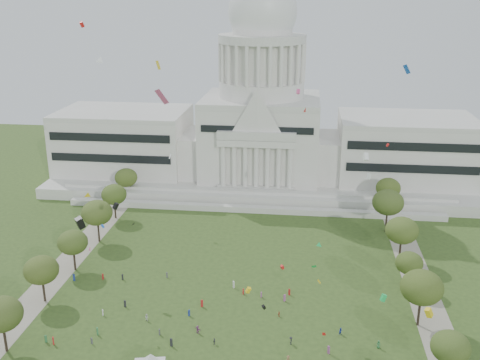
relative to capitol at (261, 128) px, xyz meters
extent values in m
plane|color=#33491E|center=(0.00, -113.59, -22.30)|extent=(400.00, 400.00, 0.00)
cube|color=beige|center=(0.00, 1.41, -20.30)|extent=(160.00, 60.00, 4.00)
cube|color=beige|center=(0.00, -31.59, -21.30)|extent=(130.00, 3.00, 2.00)
cube|color=beige|center=(0.00, -23.59, -19.80)|extent=(140.00, 3.00, 5.00)
cube|color=silver|center=(-55.00, 0.41, -7.30)|extent=(50.00, 34.00, 22.00)
cube|color=silver|center=(55.00, 0.41, -7.30)|extent=(50.00, 34.00, 22.00)
cube|color=silver|center=(-27.00, -1.59, -10.30)|extent=(12.00, 26.00, 16.00)
cube|color=silver|center=(27.00, -1.59, -10.30)|extent=(12.00, 26.00, 16.00)
cube|color=silver|center=(0.00, 0.41, -4.30)|extent=(44.00, 38.00, 28.00)
cube|color=silver|center=(0.00, -19.59, -1.10)|extent=(28.00, 3.00, 2.40)
cube|color=black|center=(-55.00, -16.79, -5.30)|extent=(46.00, 0.40, 11.00)
cube|color=black|center=(55.00, -16.79, -5.30)|extent=(46.00, 0.40, 11.00)
cylinder|color=silver|center=(0.00, 0.41, 15.10)|extent=(32.00, 32.00, 6.00)
cylinder|color=silver|center=(0.00, 0.41, 25.10)|extent=(28.00, 28.00, 14.00)
cylinder|color=beige|center=(0.00, 0.41, 33.60)|extent=(32.40, 32.40, 3.00)
cylinder|color=silver|center=(0.00, 0.41, 39.10)|extent=(22.00, 22.00, 8.00)
ellipsoid|color=white|center=(0.00, 0.41, 43.10)|extent=(25.00, 25.00, 26.20)
cube|color=gray|center=(-48.00, -83.59, -22.28)|extent=(8.00, 160.00, 0.04)
cube|color=gray|center=(48.00, -83.59, -22.28)|extent=(8.00, 160.00, 0.04)
cylinder|color=black|center=(-44.07, -116.55, -19.42)|extent=(0.56, 0.56, 5.75)
ellipsoid|color=#394A1C|center=(-44.07, -116.55, -13.33)|extent=(8.86, 8.86, 7.25)
ellipsoid|color=#314918|center=(46.22, -115.34, -14.62)|extent=(7.58, 7.58, 6.20)
cylinder|color=black|center=(-45.04, -96.29, -19.56)|extent=(0.56, 0.56, 5.47)
ellipsoid|color=#3B4B19|center=(-45.04, -96.29, -13.77)|extent=(8.42, 8.42, 6.89)
cylinder|color=black|center=(44.17, -96.15, -19.19)|extent=(0.56, 0.56, 6.20)
ellipsoid|color=#384D17|center=(44.17, -96.15, -12.62)|extent=(9.55, 9.55, 7.82)
cylinder|color=black|center=(-44.09, -79.67, -19.66)|extent=(0.56, 0.56, 5.27)
ellipsoid|color=#364C1A|center=(-44.09, -79.67, -14.07)|extent=(8.12, 8.12, 6.65)
cylinder|color=black|center=(44.40, -79.10, -20.02)|extent=(0.56, 0.56, 4.56)
ellipsoid|color=#314715|center=(44.40, -79.10, -15.19)|extent=(7.01, 7.01, 5.74)
cylinder|color=black|center=(-44.08, -61.17, -19.28)|extent=(0.56, 0.56, 6.03)
ellipsoid|color=#3D501D|center=(-44.08, -61.17, -12.89)|extent=(9.29, 9.29, 7.60)
cylinder|color=black|center=(44.76, -63.55, -19.31)|extent=(0.56, 0.56, 5.97)
ellipsoid|color=#3A501A|center=(44.76, -63.55, -12.99)|extent=(9.19, 9.19, 7.52)
cylinder|color=black|center=(-45.22, -42.58, -19.59)|extent=(0.56, 0.56, 5.41)
ellipsoid|color=#364F19|center=(-45.22, -42.58, -13.86)|extent=(8.33, 8.33, 6.81)
cylinder|color=black|center=(43.49, -43.40, -19.11)|extent=(0.56, 0.56, 6.37)
ellipsoid|color=#34481B|center=(43.49, -43.40, -12.35)|extent=(9.82, 9.82, 8.03)
cylinder|color=black|center=(-46.87, -24.45, -19.64)|extent=(0.56, 0.56, 5.32)
ellipsoid|color=#3B4F19|center=(-46.87, -24.45, -14.00)|extent=(8.19, 8.19, 6.70)
cylinder|color=black|center=(45.96, -25.46, -19.56)|extent=(0.56, 0.56, 5.47)
ellipsoid|color=#394C16|center=(45.96, -25.46, -13.77)|extent=(8.42, 8.42, 6.89)
imported|color=#33723F|center=(34.26, -106.12, -21.39)|extent=(1.03, 0.85, 1.81)
imported|color=navy|center=(26.51, -102.11, -21.41)|extent=(1.00, 0.94, 1.76)
imported|color=#26262B|center=(15.60, -107.02, -21.38)|extent=(0.71, 1.22, 1.82)
imported|color=#4C4C51|center=(-0.76, -108.99, -21.51)|extent=(0.77, 1.03, 1.58)
imported|color=#994C8C|center=(-5.11, -105.28, -21.34)|extent=(1.85, 1.60, 1.91)
imported|color=silver|center=(-17.81, -101.70, -21.44)|extent=(0.98, 0.85, 1.71)
imported|color=olive|center=(15.31, -113.67, -21.37)|extent=(1.18, 1.34, 1.85)
imported|color=#B21E1E|center=(12.51, -96.36, -21.63)|extent=(0.53, 0.83, 1.34)
cube|color=#33723F|center=(-37.18, -112.58, -21.43)|extent=(0.52, 0.53, 1.72)
cube|color=#994C8C|center=(13.49, -89.36, -21.40)|extent=(0.56, 0.49, 1.79)
cube|color=silver|center=(-28.66, -100.74, -21.56)|extent=(0.35, 0.44, 1.47)
cube|color=#26262B|center=(-29.46, -83.60, -21.48)|extent=(0.33, 0.47, 1.63)
cube|color=#B21E1E|center=(-35.26, -113.09, -21.39)|extent=(0.50, 0.57, 1.82)
cube|color=#4C4C51|center=(-18.10, -81.05, -21.52)|extent=(0.44, 0.48, 1.55)
cube|color=navy|center=(-42.00, -85.55, -21.35)|extent=(0.59, 0.51, 1.90)
cube|color=#B21E1E|center=(14.56, -86.26, -21.46)|extent=(0.52, 0.44, 1.67)
cube|color=#994C8C|center=(7.67, -88.22, -21.56)|extent=(0.31, 0.43, 1.46)
cube|color=#994C8C|center=(23.62, -109.34, -21.40)|extent=(0.55, 0.54, 1.80)
cube|color=#B21E1E|center=(-6.20, -94.30, -21.38)|extent=(0.56, 0.55, 1.83)
cube|color=#33723F|center=(-27.07, -108.55, -21.39)|extent=(0.51, 0.57, 1.82)
cube|color=#26262B|center=(-9.84, -110.70, -21.36)|extent=(0.58, 0.50, 1.88)
cube|color=navy|center=(-8.47, -98.62, -21.51)|extent=(0.42, 0.49, 1.57)
cube|color=#B21E1E|center=(3.04, -87.24, -21.54)|extent=(0.31, 0.43, 1.51)
cube|color=silver|center=(0.23, -84.30, -21.36)|extent=(0.51, 0.58, 1.86)
cube|color=#4C4C51|center=(-13.41, -106.91, -21.57)|extent=(0.24, 0.39, 1.45)
cube|color=#4C4C51|center=(-27.10, -111.95, -21.57)|extent=(0.45, 0.42, 1.45)
cube|color=#26262B|center=(-24.60, -96.61, -21.41)|extent=(0.55, 0.49, 1.77)
cube|color=#B21E1E|center=(-34.69, -84.01, -21.48)|extent=(0.30, 0.45, 1.62)
camera|label=1|loc=(16.97, -210.99, 50.02)|focal=42.00mm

